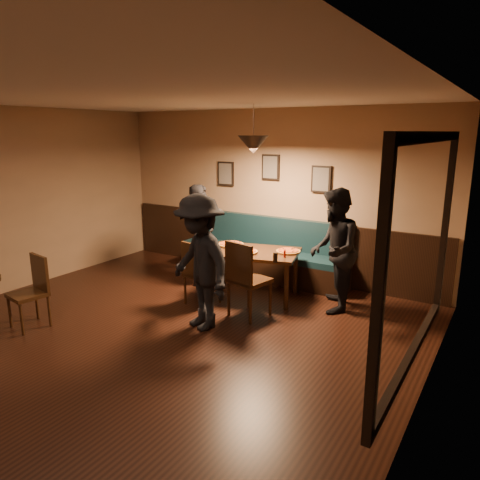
{
  "coord_description": "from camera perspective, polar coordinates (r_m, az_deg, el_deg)",
  "views": [
    {
      "loc": [
        3.56,
        -3.16,
        2.43
      ],
      "look_at": [
        0.33,
        1.99,
        0.95
      ],
      "focal_mm": 33.46,
      "sensor_mm": 36.0,
      "label": 1
    }
  ],
  "objects": [
    {
      "name": "soda_glass",
      "position": [
        6.03,
        4.53,
        -2.23
      ],
      "size": [
        0.08,
        0.08,
        0.13
      ],
      "primitive_type": "cylinder",
      "rotation": [
        0.0,
        0.0,
        0.26
      ],
      "color": "black",
      "rests_on": "dining_table"
    },
    {
      "name": "pizza_c",
      "position": [
        6.54,
        6.17,
        -1.43
      ],
      "size": [
        0.46,
        0.46,
        0.04
      ],
      "primitive_type": "cylinder",
      "rotation": [
        0.0,
        0.0,
        -0.4
      ],
      "color": "#C08524",
      "rests_on": "dining_table"
    },
    {
      "name": "wall_back",
      "position": [
        7.62,
        3.99,
        5.88
      ],
      "size": [
        6.0,
        0.0,
        6.0
      ],
      "primitive_type": "plane",
      "rotation": [
        1.57,
        0.0,
        0.0
      ],
      "color": "#8C704F",
      "rests_on": "ground"
    },
    {
      "name": "pendant_lamp",
      "position": [
        6.38,
        1.71,
        12.07
      ],
      "size": [
        0.44,
        0.44,
        0.25
      ],
      "primitive_type": "cone",
      "rotation": [
        3.14,
        0.0,
        0.0
      ],
      "color": "black",
      "rests_on": "ceiling"
    },
    {
      "name": "chair_near_left",
      "position": [
        6.44,
        -4.86,
        -4.14
      ],
      "size": [
        0.47,
        0.47,
        0.93
      ],
      "primitive_type": null,
      "rotation": [
        0.0,
        0.0,
        -0.15
      ],
      "color": "black",
      "rests_on": "floor"
    },
    {
      "name": "window_frame",
      "position": [
        3.82,
        22.14,
        -1.42
      ],
      "size": [
        0.06,
        2.56,
        1.86
      ],
      "primitive_type": "cube",
      "color": "black",
      "rests_on": "wall_right"
    },
    {
      "name": "tabasco_bottle",
      "position": [
        6.27,
        5.73,
        -1.68
      ],
      "size": [
        0.03,
        0.03,
        0.12
      ],
      "primitive_type": "cylinder",
      "rotation": [
        0.0,
        0.0,
        -0.18
      ],
      "color": "#990805",
      "rests_on": "dining_table"
    },
    {
      "name": "diner_front",
      "position": [
        5.54,
        -5.15,
        -2.9
      ],
      "size": [
        1.26,
        1.0,
        1.7
      ],
      "primitive_type": "imported",
      "rotation": [
        0.0,
        0.0,
        -0.39
      ],
      "color": "black",
      "rests_on": "floor"
    },
    {
      "name": "dining_table",
      "position": [
        6.7,
        1.6,
        -4.33
      ],
      "size": [
        1.51,
        1.17,
        0.71
      ],
      "primitive_type": "cube",
      "rotation": [
        0.0,
        0.0,
        0.26
      ],
      "color": "black",
      "rests_on": "floor"
    },
    {
      "name": "picture_right",
      "position": [
        7.18,
        10.31,
        7.63
      ],
      "size": [
        0.32,
        0.04,
        0.42
      ],
      "primitive_type": "cube",
      "color": "black",
      "rests_on": "wall_back"
    },
    {
      "name": "window_glass",
      "position": [
        3.82,
        21.7,
        -1.36
      ],
      "size": [
        0.0,
        2.4,
        2.4
      ],
      "primitive_type": "plane",
      "rotation": [
        1.57,
        0.0,
        -1.57
      ],
      "color": "black",
      "rests_on": "wall_right"
    },
    {
      "name": "floor",
      "position": [
        5.34,
        -14.91,
        -13.87
      ],
      "size": [
        7.0,
        7.0,
        0.0
      ],
      "primitive_type": "plane",
      "color": "black",
      "rests_on": "ground"
    },
    {
      "name": "booth_bench",
      "position": [
        7.54,
        2.8,
        -1.17
      ],
      "size": [
        3.0,
        0.6,
        1.0
      ],
      "primitive_type": null,
      "color": "#0F232D",
      "rests_on": "ground"
    },
    {
      "name": "cafe_chair_far",
      "position": [
        6.24,
        -25.49,
        -6.12
      ],
      "size": [
        0.46,
        0.46,
        0.91
      ],
      "primitive_type": null,
      "rotation": [
        0.0,
        0.0,
        2.98
      ],
      "color": "black",
      "rests_on": "floor"
    },
    {
      "name": "picture_center",
      "position": [
        7.54,
        3.94,
        9.25
      ],
      "size": [
        0.32,
        0.04,
        0.42
      ],
      "primitive_type": "cube",
      "color": "black",
      "rests_on": "wall_back"
    },
    {
      "name": "diner_left",
      "position": [
        7.2,
        -4.9,
        0.64
      ],
      "size": [
        0.47,
        0.64,
        1.62
      ],
      "primitive_type": "imported",
      "rotation": [
        0.0,
        0.0,
        1.71
      ],
      "color": "black",
      "rests_on": "floor"
    },
    {
      "name": "cutlery_set",
      "position": [
        6.3,
        -0.14,
        -2.09
      ],
      "size": [
        0.18,
        0.03,
        0.0
      ],
      "primitive_type": "cube",
      "rotation": [
        0.0,
        0.0,
        1.64
      ],
      "color": "silver",
      "rests_on": "dining_table"
    },
    {
      "name": "napkin_b",
      "position": [
        6.66,
        -4.08,
        -1.25
      ],
      "size": [
        0.22,
        0.22,
        0.01
      ],
      "primitive_type": "cube",
      "rotation": [
        0.0,
        0.0,
        -0.57
      ],
      "color": "#1E7023",
      "rests_on": "dining_table"
    },
    {
      "name": "wall_right",
      "position": [
        3.37,
        21.11,
        -5.06
      ],
      "size": [
        0.0,
        7.0,
        7.0
      ],
      "primitive_type": "plane",
      "rotation": [
        1.57,
        0.0,
        -1.57
      ],
      "color": "#8C704F",
      "rests_on": "ground"
    },
    {
      "name": "pizza_b",
      "position": [
        6.48,
        0.66,
        -1.49
      ],
      "size": [
        0.44,
        0.44,
        0.04
      ],
      "primitive_type": "cylinder",
      "rotation": [
        0.0,
        0.0,
        0.23
      ],
      "color": "orange",
      "rests_on": "dining_table"
    },
    {
      "name": "pizza_a",
      "position": [
        6.88,
        -1.16,
        -0.56
      ],
      "size": [
        0.51,
        0.51,
        0.04
      ],
      "primitive_type": "cylinder",
      "rotation": [
        0.0,
        0.0,
        -0.38
      ],
      "color": "gold",
      "rests_on": "dining_table"
    },
    {
      "name": "diner_right",
      "position": [
        6.22,
        11.86,
        -1.3
      ],
      "size": [
        0.88,
        0.99,
        1.7
      ],
      "primitive_type": "imported",
      "rotation": [
        0.0,
        0.0,
        -1.24
      ],
      "color": "black",
      "rests_on": "floor"
    },
    {
      "name": "wainscot",
      "position": [
        7.76,
        3.77,
        -0.74
      ],
      "size": [
        5.88,
        0.06,
        1.0
      ],
      "primitive_type": "cube",
      "color": "black",
      "rests_on": "ground"
    },
    {
      "name": "chair_near_right",
      "position": [
        5.97,
        1.23,
        -4.94
      ],
      "size": [
        0.55,
        0.55,
        1.05
      ],
      "primitive_type": null,
      "rotation": [
        0.0,
        0.0,
        -0.21
      ],
      "color": "#32160E",
      "rests_on": "floor"
    },
    {
      "name": "picture_left",
      "position": [
        8.02,
        -1.82,
        8.46
      ],
      "size": [
        0.32,
        0.04,
        0.42
      ],
      "primitive_type": "cube",
      "color": "black",
      "rests_on": "wall_back"
    },
    {
      "name": "napkin_a",
      "position": [
        7.09,
        -1.52,
        -0.29
      ],
      "size": [
        0.18,
        0.18,
        0.01
      ],
      "primitive_type": "cube",
      "rotation": [
        0.0,
        0.0,
        0.17
      ],
      "color": "#1D6E3A",
      "rests_on": "dining_table"
    },
    {
      "name": "ceiling",
      "position": [
        4.77,
        -17.05,
        17.58
      ],
      "size": [
        7.0,
        7.0,
        0.0
      ],
      "primitive_type": "plane",
      "rotation": [
        3.14,
        0.0,
        0.0
      ],
      "color": "silver",
      "rests_on": "ground"
    }
  ]
}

